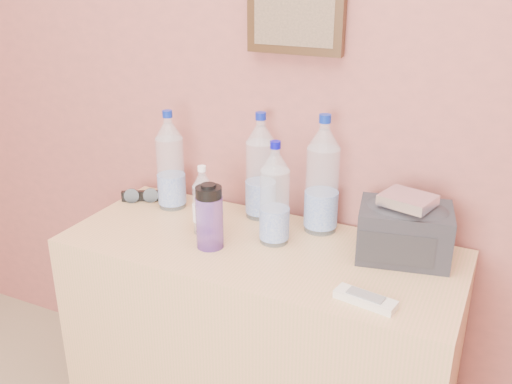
% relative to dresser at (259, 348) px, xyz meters
% --- Properties ---
extents(picture_frame, '(0.30, 0.03, 0.25)m').
position_rel_dresser_xyz_m(picture_frame, '(0.00, 0.24, 1.03)').
color(picture_frame, '#382311').
rests_on(picture_frame, room_shell).
extents(dresser, '(1.19, 0.50, 0.75)m').
position_rel_dresser_xyz_m(dresser, '(0.00, 0.00, 0.00)').
color(dresser, '#A07544').
rests_on(dresser, ground).
extents(pet_large_a, '(0.09, 0.09, 0.34)m').
position_rel_dresser_xyz_m(pet_large_a, '(-0.40, 0.13, 0.52)').
color(pet_large_a, white).
rests_on(pet_large_a, dresser).
extents(pet_large_b, '(0.10, 0.10, 0.35)m').
position_rel_dresser_xyz_m(pet_large_b, '(-0.09, 0.20, 0.53)').
color(pet_large_b, silver).
rests_on(pet_large_b, dresser).
extents(pet_large_c, '(0.10, 0.10, 0.37)m').
position_rel_dresser_xyz_m(pet_large_c, '(0.13, 0.18, 0.54)').
color(pet_large_c, white).
rests_on(pet_large_c, dresser).
extents(pet_large_d, '(0.09, 0.09, 0.32)m').
position_rel_dresser_xyz_m(pet_large_d, '(0.03, 0.04, 0.51)').
color(pet_large_d, silver).
rests_on(pet_large_d, dresser).
extents(pet_small, '(0.06, 0.06, 0.22)m').
position_rel_dresser_xyz_m(pet_small, '(-0.19, 0.01, 0.47)').
color(pet_small, white).
rests_on(pet_small, dresser).
extents(nalgene_bottle, '(0.08, 0.08, 0.20)m').
position_rel_dresser_xyz_m(nalgene_bottle, '(-0.13, -0.07, 0.47)').
color(nalgene_bottle, '#62399C').
rests_on(nalgene_bottle, dresser).
extents(sunglasses, '(0.15, 0.11, 0.04)m').
position_rel_dresser_xyz_m(sunglasses, '(-0.52, 0.13, 0.39)').
color(sunglasses, black).
rests_on(sunglasses, dresser).
extents(ac_remote, '(0.16, 0.08, 0.02)m').
position_rel_dresser_xyz_m(ac_remote, '(0.37, -0.17, 0.38)').
color(ac_remote, white).
rests_on(ac_remote, dresser).
extents(toiletry_bag, '(0.29, 0.23, 0.17)m').
position_rel_dresser_xyz_m(toiletry_bag, '(0.40, 0.12, 0.46)').
color(toiletry_bag, black).
rests_on(toiletry_bag, dresser).
extents(foil_packet, '(0.16, 0.14, 0.03)m').
position_rel_dresser_xyz_m(foil_packet, '(0.40, 0.09, 0.56)').
color(foil_packet, white).
rests_on(foil_packet, toiletry_bag).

